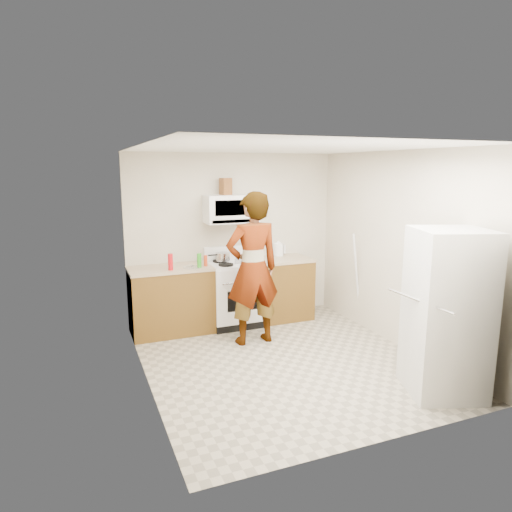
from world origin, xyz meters
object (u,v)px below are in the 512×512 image
gas_range (235,292)px  kettle (278,249)px  person (253,269)px  saucepan (223,257)px  fridge (447,313)px  microwave (231,209)px

gas_range → kettle: same height
gas_range → kettle: 1.00m
person → saucepan: bearing=-84.1°
gas_range → saucepan: size_ratio=5.50×
fridge → kettle: size_ratio=8.71×
microwave → person: bearing=-91.2°
gas_range → person: person is taller
fridge → saucepan: size_ratio=8.27×
person → kettle: (0.82, 1.00, 0.03)m
gas_range → saucepan: 0.55m
fridge → saucepan: (-1.44, 2.86, 0.16)m
gas_range → saucepan: bearing=149.5°
microwave → kettle: bearing=7.3°
gas_range → microwave: microwave is taller
microwave → fridge: (1.29, -2.90, -0.85)m
microwave → kettle: size_ratio=3.89×
gas_range → saucepan: (-0.15, 0.09, 0.52)m
person → kettle: 1.29m
microwave → person: size_ratio=0.38×
gas_range → fridge: 3.08m
gas_range → fridge: (1.29, -2.77, 0.36)m
gas_range → microwave: 1.22m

